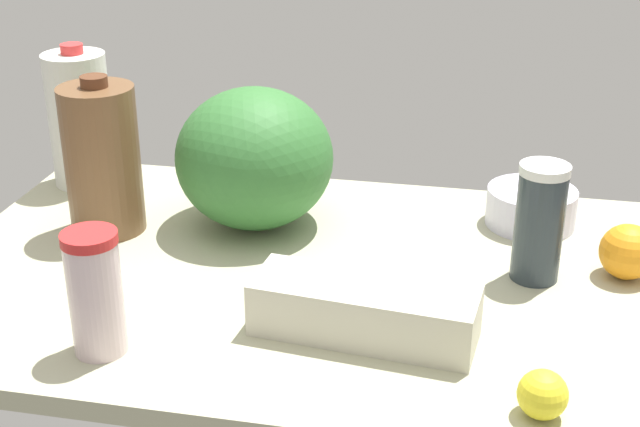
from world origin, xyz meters
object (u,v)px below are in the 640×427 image
Objects in this scene: watermelon at (254,158)px; tumbler_cup at (95,293)px; milk_jug at (80,119)px; shaker_bottle at (539,222)px; egg_carton at (364,310)px; mixing_bowl at (531,207)px; lemon_near_front at (543,394)px; orange_far_back at (628,252)px; chocolate_milk_jug at (102,159)px.

watermelon is 1.55× the size of tumbler_cup.
shaker_bottle is at bearing -14.96° from milk_jug.
watermelon is at bearing 132.87° from egg_carton.
mixing_bowl is 2.53× the size of lemon_near_front.
orange_far_back reaches higher than lemon_near_front.
chocolate_milk_jug is 1.45× the size of shaker_bottle.
watermelon is at bearing -17.49° from milk_jug.
mixing_bowl reaches higher than lemon_near_front.
lemon_near_front is at bearing -2.98° from tumbler_cup.
shaker_bottle is (70.79, -3.51, -3.35)cm from chocolate_milk_jug.
watermelon reaches higher than egg_carton.
mixing_bowl is at bearing 10.68° from watermelon.
tumbler_cup is at bearing -63.31° from milk_jug.
lemon_near_front is at bearing -109.48° from orange_far_back.
tumbler_cup is (-56.03, -51.38, 5.37)cm from mixing_bowl.
shaker_bottle is 3.06× the size of lemon_near_front.
tumbler_cup is at bearing -137.48° from mixing_bowl.
egg_carton is (23.81, -32.02, -8.16)cm from watermelon.
mixing_bowl is at bearing 12.78° from chocolate_milk_jug.
lemon_near_front is (47.02, -45.57, -8.93)cm from watermelon.
watermelon is at bearing 167.08° from shaker_bottle.
mixing_bowl is 76.21cm from tumbler_cup.
orange_far_back is at bearing 26.47° from tumbler_cup.
tumbler_cup is 78.35cm from orange_far_back.
watermelon is (24.02, 7.23, -0.67)cm from chocolate_milk_jug.
egg_carton is 1.13× the size of milk_jug.
tumbler_cup reaches higher than egg_carton.
egg_carton is (47.83, -24.80, -8.83)cm from chocolate_milk_jug.
watermelon reaches higher than lemon_near_front.
watermelon is 48.01cm from mixing_bowl.
watermelon is at bearing -169.32° from mixing_bowl.
egg_carton is at bearing -35.72° from milk_jug.
watermelon is at bearing 135.90° from lemon_near_front.
orange_far_back is at bearing -7.32° from watermelon.
chocolate_milk_jug is 1.56× the size of tumbler_cup.
tumbler_cup is 57.01cm from lemon_near_front.
tumbler_cup is at bearing -150.51° from shaker_bottle.
milk_jug is at bearing 178.02° from mixing_bowl.
orange_far_back is (70.03, 34.87, -4.34)cm from tumbler_cup.
shaker_bottle reaches higher than egg_carton.
milk_jug reaches higher than mixing_bowl.
milk_jug is at bearing 150.52° from egg_carton.
mixing_bowl is 46.62cm from egg_carton.
milk_jug is at bearing 124.34° from chocolate_milk_jug.
watermelon is 4.42× the size of lemon_near_front.
egg_carton is at bearing -118.99° from mixing_bowl.
watermelon is 43.82cm from tumbler_cup.
milk_jug is 102.02cm from lemon_near_front.
chocolate_milk_jug is at bearing 112.12° from tumbler_cup.
watermelon is 1.75× the size of mixing_bowl.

